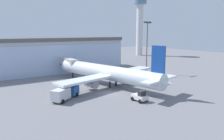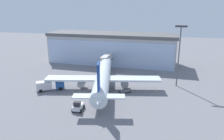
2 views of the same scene
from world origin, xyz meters
name	(u,v)px [view 1 (image 1 of 2)]	position (x,y,z in m)	size (l,w,h in m)	color
ground	(109,93)	(0.00, 0.00, 0.00)	(240.00, 240.00, 0.00)	slate
terminal_building	(52,55)	(-0.01, 34.96, 6.01)	(51.59, 16.42, 12.01)	#B0B0B0
jet_bridge	(66,62)	(0.80, 25.55, 4.38)	(2.69, 14.03, 5.75)	beige
control_tower	(140,19)	(62.35, 57.31, 21.43)	(7.89, 7.89, 34.46)	silver
apron_light_mast	(147,43)	(24.09, 12.33, 10.35)	(3.20, 0.40, 17.28)	#59595E
airplane	(107,73)	(3.77, 6.20, 3.45)	(31.64, 38.03, 11.16)	white
catering_truck	(65,93)	(-10.24, 1.31, 1.47)	(7.37, 5.70, 2.65)	#2659A5
baggage_cart	(132,82)	(10.35, 3.89, 0.50)	(3.18, 3.01, 1.50)	slate
pushback_tug	(140,97)	(1.79, -8.50, 0.97)	(2.21, 3.23, 2.30)	silver
safety_cone_nose	(133,91)	(5.21, -2.57, 0.28)	(0.36, 0.36, 0.55)	orange
safety_cone_wingtip	(146,77)	(18.76, 6.91, 0.28)	(0.36, 0.36, 0.55)	orange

